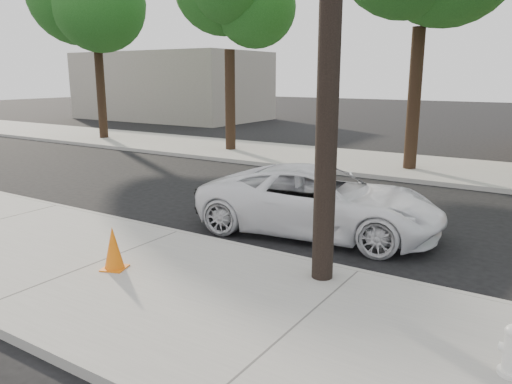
{
  "coord_description": "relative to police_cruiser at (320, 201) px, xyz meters",
  "views": [
    {
      "loc": [
        6.78,
        -9.64,
        3.34
      ],
      "look_at": [
        1.4,
        -1.26,
        1.0
      ],
      "focal_mm": 35.0,
      "sensor_mm": 36.0,
      "label": 1
    }
  ],
  "objects": [
    {
      "name": "near_sidewalk",
      "position": [
        -2.34,
        -4.11,
        -0.64
      ],
      "size": [
        90.0,
        4.4,
        0.15
      ],
      "primitive_type": "cube",
      "color": "gray",
      "rests_on": "ground"
    },
    {
      "name": "building_far",
      "position": [
        -22.34,
        20.19,
        1.78
      ],
      "size": [
        14.0,
        8.0,
        5.0
      ],
      "primitive_type": "cube",
      "color": "gray",
      "rests_on": "ground"
    },
    {
      "name": "curb_near",
      "position": [
        -2.34,
        -1.91,
        -0.64
      ],
      "size": [
        90.0,
        0.12,
        0.16
      ],
      "primitive_type": "cube",
      "color": "#9E9B93",
      "rests_on": "ground"
    },
    {
      "name": "tree_a",
      "position": [
        -16.14,
        8.03,
        5.81
      ],
      "size": [
        4.65,
        4.5,
        9.0
      ],
      "color": "black",
      "rests_on": "far_sidewalk"
    },
    {
      "name": "tree_b",
      "position": [
        -8.15,
        8.24,
        5.43
      ],
      "size": [
        4.34,
        4.2,
        8.45
      ],
      "color": "black",
      "rests_on": "far_sidewalk"
    },
    {
      "name": "police_cruiser",
      "position": [
        0.0,
        0.0,
        0.0
      ],
      "size": [
        5.44,
        3.04,
        1.44
      ],
      "primitive_type": "imported",
      "rotation": [
        0.0,
        0.0,
        1.7
      ],
      "color": "white",
      "rests_on": "ground"
    },
    {
      "name": "ground",
      "position": [
        -2.34,
        0.19,
        -0.72
      ],
      "size": [
        120.0,
        120.0,
        0.0
      ],
      "primitive_type": "plane",
      "color": "black",
      "rests_on": "ground"
    },
    {
      "name": "traffic_cone",
      "position": [
        -1.85,
        -4.08,
        -0.21
      ],
      "size": [
        0.49,
        0.49,
        0.74
      ],
      "rotation": [
        0.0,
        0.0,
        0.35
      ],
      "color": "orange",
      "rests_on": "near_sidewalk"
    },
    {
      "name": "far_sidewalk",
      "position": [
        -2.34,
        8.69,
        -0.64
      ],
      "size": [
        90.0,
        5.0,
        0.15
      ],
      "primitive_type": "cube",
      "color": "gray",
      "rests_on": "ground"
    }
  ]
}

